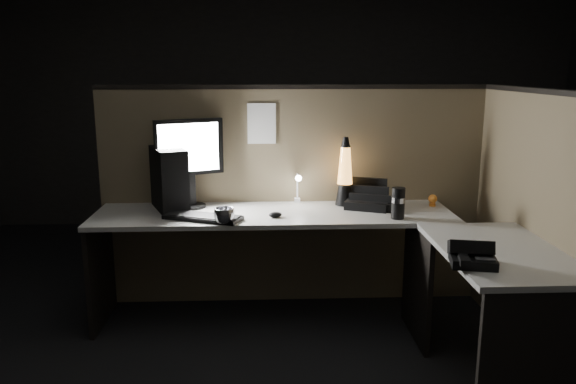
{
  "coord_description": "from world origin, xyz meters",
  "views": [
    {
      "loc": [
        -0.21,
        -2.89,
        1.64
      ],
      "look_at": [
        -0.07,
        0.35,
        0.92
      ],
      "focal_mm": 35.0,
      "sensor_mm": 36.0,
      "label": 1
    }
  ],
  "objects_px": {
    "pc_tower": "(169,179)",
    "lava_lamp": "(345,177)",
    "keyboard": "(203,218)",
    "desk_phone": "(471,255)",
    "monitor": "(190,155)"
  },
  "relations": [
    {
      "from": "monitor",
      "to": "desk_phone",
      "type": "height_order",
      "value": "monitor"
    },
    {
      "from": "lava_lamp",
      "to": "monitor",
      "type": "bearing_deg",
      "value": -179.42
    },
    {
      "from": "keyboard",
      "to": "desk_phone",
      "type": "relative_size",
      "value": 2.02
    },
    {
      "from": "keyboard",
      "to": "monitor",
      "type": "bearing_deg",
      "value": 129.88
    },
    {
      "from": "monitor",
      "to": "lava_lamp",
      "type": "xyz_separation_m",
      "value": [
        1.03,
        0.01,
        -0.16
      ]
    },
    {
      "from": "keyboard",
      "to": "desk_phone",
      "type": "xyz_separation_m",
      "value": [
        1.35,
        -0.87,
        0.03
      ]
    },
    {
      "from": "lava_lamp",
      "to": "desk_phone",
      "type": "relative_size",
      "value": 1.93
    },
    {
      "from": "pc_tower",
      "to": "lava_lamp",
      "type": "bearing_deg",
      "value": -18.44
    },
    {
      "from": "pc_tower",
      "to": "keyboard",
      "type": "xyz_separation_m",
      "value": [
        0.24,
        -0.27,
        -0.19
      ]
    },
    {
      "from": "pc_tower",
      "to": "desk_phone",
      "type": "distance_m",
      "value": 1.96
    },
    {
      "from": "pc_tower",
      "to": "keyboard",
      "type": "relative_size",
      "value": 0.84
    },
    {
      "from": "monitor",
      "to": "keyboard",
      "type": "xyz_separation_m",
      "value": [
        0.11,
        -0.33,
        -0.34
      ]
    },
    {
      "from": "keyboard",
      "to": "desk_phone",
      "type": "bearing_deg",
      "value": -11.13
    },
    {
      "from": "pc_tower",
      "to": "lava_lamp",
      "type": "height_order",
      "value": "lava_lamp"
    },
    {
      "from": "desk_phone",
      "to": "keyboard",
      "type": "bearing_deg",
      "value": 159.27
    }
  ]
}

